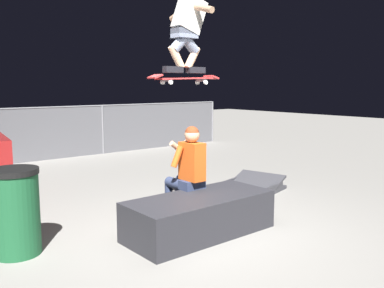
{
  "coord_description": "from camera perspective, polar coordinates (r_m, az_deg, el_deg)",
  "views": [
    {
      "loc": [
        -3.23,
        -3.81,
        1.85
      ],
      "look_at": [
        0.18,
        0.37,
        1.09
      ],
      "focal_mm": 38.99,
      "sensor_mm": 36.0,
      "label": 1
    }
  ],
  "objects": [
    {
      "name": "skater_airborne",
      "position": [
        5.57,
        -0.55,
        16.0
      ],
      "size": [
        0.62,
        0.89,
        1.12
      ],
      "color": "black"
    },
    {
      "name": "kicker_ramp",
      "position": [
        7.5,
        8.19,
        -5.89
      ],
      "size": [
        1.17,
        1.11,
        0.33
      ],
      "color": "#38383D",
      "rests_on": "ground"
    },
    {
      "name": "ground_plane",
      "position": [
        5.33,
        1.03,
        -12.26
      ],
      "size": [
        40.0,
        40.0,
        0.0
      ],
      "primitive_type": "plane",
      "color": "gray"
    },
    {
      "name": "trash_bin",
      "position": [
        4.98,
        -22.98,
        -8.5
      ],
      "size": [
        0.53,
        0.53,
        0.96
      ],
      "color": "#19512D",
      "rests_on": "ground"
    },
    {
      "name": "person_sitting_on_ledge",
      "position": [
        5.59,
        -0.7,
        -3.46
      ],
      "size": [
        0.59,
        0.75,
        1.32
      ],
      "color": "#2D3856",
      "rests_on": "ground"
    },
    {
      "name": "fence_back",
      "position": [
        10.79,
        -21.59,
        1.41
      ],
      "size": [
        12.05,
        0.05,
        1.33
      ],
      "color": "slate",
      "rests_on": "ground"
    },
    {
      "name": "skateboard",
      "position": [
        5.49,
        -1.03,
        8.93
      ],
      "size": [
        1.03,
        0.24,
        0.13
      ],
      "color": "#B72D2D"
    },
    {
      "name": "ledge_box_main",
      "position": [
        5.26,
        1.07,
        -9.72
      ],
      "size": [
        1.89,
        0.82,
        0.49
      ],
      "primitive_type": "cube",
      "rotation": [
        0.0,
        0.0,
        0.01
      ],
      "color": "#28282D",
      "rests_on": "ground"
    }
  ]
}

